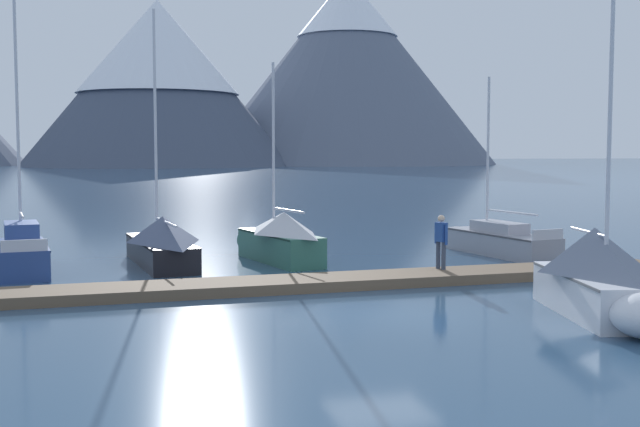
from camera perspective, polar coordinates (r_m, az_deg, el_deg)
name	(u,v)px	position (r m, az deg, el deg)	size (l,w,h in m)	color
ground_plane	(381,313)	(19.85, 4.35, -7.08)	(700.00, 700.00, 0.00)	#2D4C6B
mountain_central_massif	(158,77)	(217.89, -11.44, 9.48)	(71.36, 71.36, 43.49)	#424C60
mountain_shoulder_ridge	(347,68)	(245.24, 1.94, 10.29)	(89.06, 89.06, 56.29)	slate
dock	(337,282)	(23.58, 1.21, -4.87)	(21.92, 2.91, 0.30)	brown
sailboat_nearest_berth	(22,252)	(28.15, -20.46, -2.56)	(2.10, 5.44, 9.06)	navy
sailboat_second_berth	(160,241)	(28.70, -11.35, -1.92)	(2.41, 7.24, 8.92)	black
sailboat_mid_dock_port	(278,237)	(28.84, -3.03, -1.70)	(2.58, 5.76, 7.13)	#336B56
sailboat_mid_dock_starboard	(602,276)	(20.37, 19.41, -4.23)	(2.77, 5.72, 8.13)	silver
sailboat_far_berth	(494,240)	(31.67, 12.30, -1.85)	(2.43, 6.49, 6.83)	#93939E
person_on_dock	(441,238)	(25.16, 8.61, -1.76)	(0.32, 0.57, 1.69)	#384256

